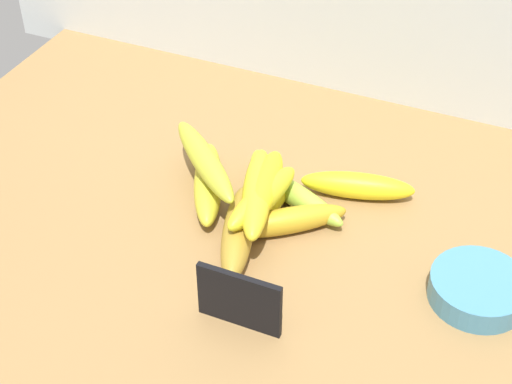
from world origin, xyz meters
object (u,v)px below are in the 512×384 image
at_px(banana_8, 262,198).
at_px(banana_7, 205,160).
at_px(fruit_bowl, 478,289).
at_px(banana_3, 208,183).
at_px(banana_9, 256,194).
at_px(banana_0, 262,183).
at_px(banana_1, 287,221).
at_px(banana_4, 238,232).
at_px(banana_10, 263,188).
at_px(chalkboard_sign, 240,302).
at_px(banana_6, 262,211).
at_px(banana_2, 357,186).
at_px(banana_5, 296,195).

bearing_deg(banana_8, banana_7, 160.24).
relative_size(fruit_bowl, banana_3, 0.67).
distance_m(banana_3, banana_9, 0.10).
xyz_separation_m(banana_0, banana_7, (-0.08, -0.03, 0.04)).
height_order(banana_1, banana_4, banana_4).
bearing_deg(banana_10, banana_4, -100.43).
relative_size(banana_3, banana_8, 1.21).
xyz_separation_m(fruit_bowl, banana_8, (-0.31, 0.02, 0.04)).
bearing_deg(banana_7, banana_0, 23.48).
relative_size(chalkboard_sign, banana_6, 0.68).
bearing_deg(banana_1, banana_10, 164.87).
relative_size(banana_3, banana_4, 1.00).
relative_size(fruit_bowl, banana_7, 0.61).
height_order(banana_0, banana_6, same).
bearing_deg(banana_3, banana_1, -12.31).
bearing_deg(banana_0, banana_4, -83.06).
bearing_deg(banana_3, banana_0, 26.63).
bearing_deg(banana_10, banana_2, 43.23).
bearing_deg(fruit_bowl, banana_5, 163.82).
height_order(banana_4, banana_7, banana_7).
height_order(banana_3, banana_5, banana_3).
bearing_deg(fruit_bowl, banana_9, 176.59).
bearing_deg(banana_0, banana_8, -66.41).
bearing_deg(banana_0, banana_2, 19.57).
bearing_deg(banana_4, banana_5, 68.62).
bearing_deg(banana_8, banana_9, 165.81).
bearing_deg(banana_2, banana_5, -145.13).
bearing_deg(banana_1, banana_7, 167.13).
bearing_deg(fruit_bowl, banana_6, 174.59).
bearing_deg(banana_5, banana_9, -119.74).
bearing_deg(chalkboard_sign, banana_7, 125.28).
relative_size(banana_4, banana_8, 1.21).
distance_m(banana_3, banana_6, 0.10).
relative_size(banana_5, banana_6, 1.12).
bearing_deg(banana_4, chalkboard_sign, -65.02).
height_order(banana_0, banana_4, banana_4).
bearing_deg(banana_9, banana_7, 159.66).
bearing_deg(fruit_bowl, banana_8, 176.96).
relative_size(banana_1, banana_6, 1.09).
bearing_deg(banana_7, banana_2, 21.01).
distance_m(banana_6, banana_9, 0.04).
relative_size(fruit_bowl, banana_9, 0.65).
relative_size(banana_0, banana_9, 0.81).
relative_size(fruit_bowl, banana_0, 0.80).
distance_m(banana_0, banana_8, 0.09).
bearing_deg(banana_4, banana_8, 68.51).
bearing_deg(banana_2, banana_10, -136.77).
xyz_separation_m(fruit_bowl, banana_1, (-0.27, 0.02, 0.00)).
bearing_deg(banana_10, banana_1, -15.13).
relative_size(banana_2, banana_4, 0.89).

